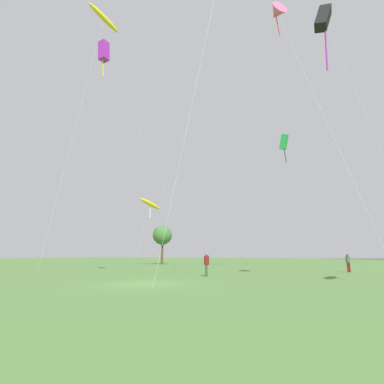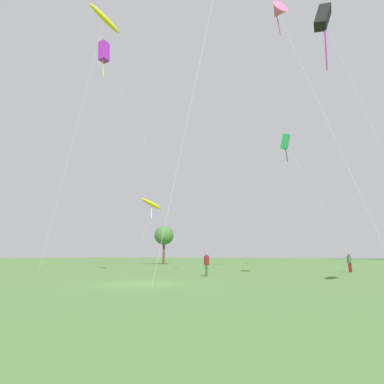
# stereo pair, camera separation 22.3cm
# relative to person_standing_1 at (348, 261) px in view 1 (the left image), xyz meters

# --- Properties ---
(ground) EXTENTS (280.00, 280.00, 0.00)m
(ground) POSITION_rel_person_standing_1_xyz_m (-10.34, -18.72, -1.01)
(ground) COLOR #4C7538
(person_standing_1) EXTENTS (0.39, 0.39, 1.76)m
(person_standing_1) POSITION_rel_person_standing_1_xyz_m (0.00, 0.00, 0.00)
(person_standing_1) COLOR maroon
(person_standing_1) RESTS_ON ground
(person_standing_2) EXTENTS (0.40, 0.40, 1.80)m
(person_standing_2) POSITION_rel_person_standing_1_xyz_m (-9.70, -11.56, 0.02)
(person_standing_2) COLOR #3F593F
(person_standing_2) RESTS_ON ground
(kite_flying_0) EXTENTS (5.12, 3.65, 18.62)m
(kite_flying_0) POSITION_rel_person_standing_1_xyz_m (0.34, -13.52, 16.44)
(kite_flying_0) COLOR silver
(kite_flying_0) RESTS_ON ground
(kite_flying_1) EXTENTS (2.25, 7.00, 33.29)m
(kite_flying_1) POSITION_rel_person_standing_1_xyz_m (-25.00, -10.00, 30.90)
(kite_flying_1) COLOR silver
(kite_flying_1) RESTS_ON ground
(kite_flying_2) EXTENTS (2.13, 4.85, 11.00)m
(kite_flying_2) POSITION_rel_person_standing_1_xyz_m (-28.85, 6.40, 9.06)
(kite_flying_2) COLOR silver
(kite_flying_2) RESTS_ON ground
(kite_flying_3) EXTENTS (8.97, 7.37, 31.19)m
(kite_flying_3) POSITION_rel_person_standing_1_xyz_m (-4.58, -2.11, 29.00)
(kite_flying_3) COLOR silver
(kite_flying_3) RESTS_ON ground
(kite_flying_4) EXTENTS (4.66, 11.32, 20.43)m
(kite_flying_4) POSITION_rel_person_standing_1_xyz_m (-17.27, -16.57, 18.42)
(kite_flying_4) COLOR silver
(kite_flying_4) RESTS_ON ground
(kite_flying_7) EXTENTS (8.18, 1.23, 19.53)m
(kite_flying_7) POSITION_rel_person_standing_1_xyz_m (-6.94, 9.96, 17.24)
(kite_flying_7) COLOR silver
(kite_flying_7) RESTS_ON ground
(park_tree_0) EXTENTS (3.47, 3.47, 6.82)m
(park_tree_0) POSITION_rel_person_standing_1_xyz_m (-29.73, 11.50, 4.07)
(park_tree_0) COLOR brown
(park_tree_0) RESTS_ON ground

